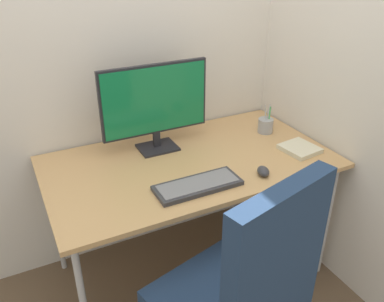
% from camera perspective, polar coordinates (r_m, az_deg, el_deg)
% --- Properties ---
extents(ground_plane, '(8.00, 8.00, 0.00)m').
position_cam_1_polar(ground_plane, '(2.55, -0.24, -16.32)').
color(ground_plane, brown).
extents(wall_back, '(2.72, 0.04, 2.80)m').
position_cam_1_polar(wall_back, '(2.27, -5.57, 18.12)').
color(wall_back, silver).
rests_on(wall_back, ground_plane).
extents(wall_side_right, '(0.04, 2.07, 2.80)m').
position_cam_1_polar(wall_side_right, '(2.19, 21.14, 16.13)').
color(wall_side_right, silver).
rests_on(wall_side_right, ground_plane).
extents(desk, '(1.48, 0.83, 0.76)m').
position_cam_1_polar(desk, '(2.12, -0.28, -2.37)').
color(desk, tan).
rests_on(desk, ground_plane).
extents(office_chair, '(0.65, 0.63, 1.13)m').
position_cam_1_polar(office_chair, '(1.64, 6.76, -19.74)').
color(office_chair, black).
rests_on(office_chair, ground_plane).
extents(monitor, '(0.59, 0.17, 0.47)m').
position_cam_1_polar(monitor, '(2.12, -5.27, 6.80)').
color(monitor, black).
rests_on(monitor, desk).
extents(keyboard, '(0.41, 0.16, 0.02)m').
position_cam_1_polar(keyboard, '(1.87, 0.82, -4.88)').
color(keyboard, '#333338').
rests_on(keyboard, desk).
extents(mouse, '(0.08, 0.09, 0.04)m').
position_cam_1_polar(mouse, '(1.99, 10.08, -2.85)').
color(mouse, '#333338').
rests_on(mouse, desk).
extents(pen_holder, '(0.09, 0.09, 0.18)m').
position_cam_1_polar(pen_holder, '(2.43, 10.41, 3.61)').
color(pen_holder, '#9EA0A5').
rests_on(pen_holder, desk).
extents(notebook, '(0.19, 0.20, 0.02)m').
position_cam_1_polar(notebook, '(2.26, 15.05, 0.32)').
color(notebook, beige).
rests_on(notebook, desk).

